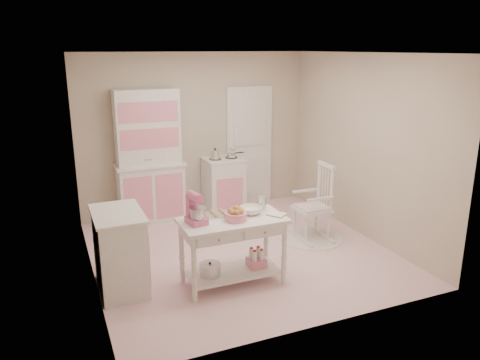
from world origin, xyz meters
The scene contains 14 objects.
room_shell centered at (0.00, 0.00, 1.65)m, with size 3.84×3.84×2.62m.
door centered at (0.95, 1.87, 1.02)m, with size 0.82×0.05×2.04m, color white.
hutch centered at (-0.83, 1.66, 1.04)m, with size 1.06×0.50×2.08m, color white.
stove centered at (0.37, 1.61, 0.46)m, with size 0.62×0.57×0.92m, color white.
base_cabinet centered at (-1.63, -0.37, 0.46)m, with size 0.54×0.84×0.92m, color white.
lace_rug centered at (1.13, 0.05, 0.01)m, with size 0.92×0.92×0.01m, color white.
rocking_chair centered at (1.13, 0.05, 0.55)m, with size 0.48×0.72×1.10m, color white.
work_table centered at (-0.42, -0.76, 0.40)m, with size 1.20×0.60×0.80m, color white.
stand_mixer centered at (-0.84, -0.74, 0.97)m, with size 0.20×0.28×0.34m, color #D1588E.
cookie_tray centered at (-0.57, -0.58, 0.81)m, with size 0.34×0.24×0.02m, color silver.
bread_basket centered at (-0.40, -0.81, 0.85)m, with size 0.25×0.25×0.09m, color pink.
mixing_bowl centered at (-0.16, -0.68, 0.84)m, with size 0.26×0.26×0.08m, color white.
metal_pitcher centered at (0.02, -0.60, 0.89)m, with size 0.10×0.10×0.17m, color silver.
recipe_book centered at (0.03, -0.88, 0.81)m, with size 0.15×0.21×0.02m, color white.
Camera 1 is at (-2.26, -5.35, 2.66)m, focal length 35.00 mm.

